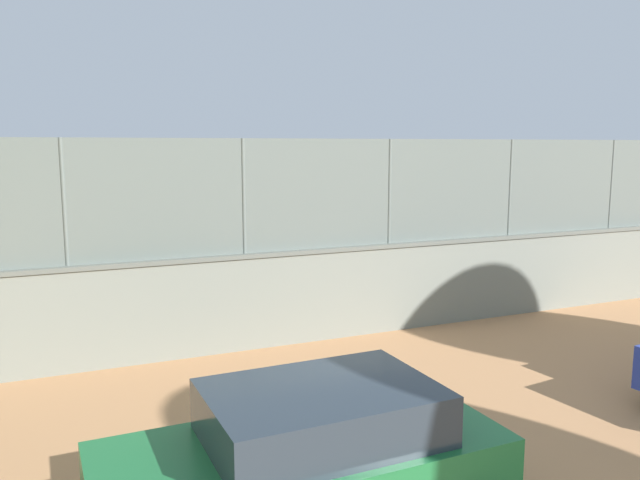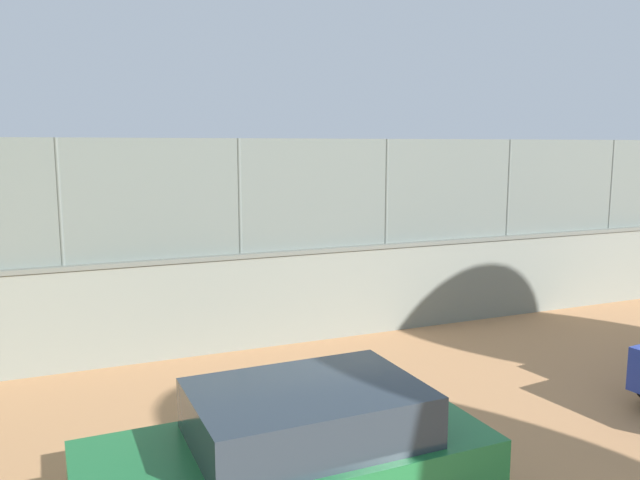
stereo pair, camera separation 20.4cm
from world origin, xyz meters
The scene contains 8 objects.
ground_plane centered at (0.00, 0.00, 0.00)m, with size 260.00×260.00×0.00m, color tan.
perimeter_wall centered at (1.67, 13.29, 0.92)m, with size 28.26×1.44×1.83m.
fence_panel_on_wall centered at (1.67, 13.29, 2.90)m, with size 27.75×1.14×2.13m.
player_baseline_waiting centered at (-2.83, 1.08, 1.00)m, with size 0.79×1.28×1.69m.
player_crossing_court centered at (-4.14, 5.25, 0.85)m, with size 1.22×0.69×1.45m.
player_at_service_line centered at (2.36, 4.36, 0.95)m, with size 0.71×1.03×1.61m.
sports_ball centered at (-2.60, 3.55, 1.43)m, with size 0.10×0.10×0.10m, color #3399D8.
parked_car_green centered at (4.14, 19.28, 0.80)m, with size 4.04×2.12×1.52m.
Camera 2 is at (5.94, 24.76, 3.83)m, focal length 35.50 mm.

